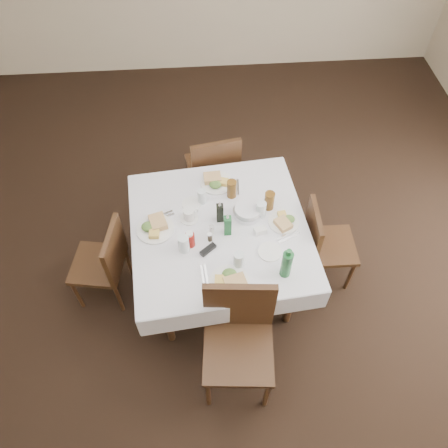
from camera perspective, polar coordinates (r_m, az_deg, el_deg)
name	(u,v)px	position (r m, az deg, el deg)	size (l,w,h in m)	color
ground_plane	(229,297)	(3.85, 0.64, -9.55)	(7.00, 7.00, 0.00)	black
room_shell	(232,153)	(2.46, 0.99, 9.29)	(6.04, 7.04, 2.80)	beige
dining_table	(220,234)	(3.36, -0.56, -1.30)	(1.45, 1.45, 0.76)	black
chair_north	(214,168)	(4.04, -1.32, 7.33)	(0.51, 0.51, 0.93)	black
chair_south	(239,333)	(3.08, 1.91, -14.04)	(0.52, 0.52, 1.01)	black
chair_east	(322,241)	(3.65, 12.69, -2.23)	(0.41, 0.41, 0.85)	black
chair_west	(106,260)	(3.58, -15.15, -4.61)	(0.47, 0.47, 0.85)	black
meal_north	(216,182)	(3.57, -1.09, 5.57)	(0.27, 0.27, 0.06)	white
meal_south	(230,281)	(3.02, 0.84, -7.45)	(0.28, 0.28, 0.06)	white
meal_east	(284,221)	(3.34, 7.88, 0.34)	(0.24, 0.24, 0.05)	white
meal_west	(155,227)	(3.31, -9.03, -0.36)	(0.28, 0.28, 0.06)	white
side_plate_a	(191,204)	(3.45, -4.28, 2.63)	(0.15, 0.15, 0.01)	white
side_plate_b	(270,252)	(3.18, 5.99, -3.62)	(0.17, 0.17, 0.01)	white
water_n	(202,196)	(3.42, -2.89, 3.63)	(0.07, 0.07, 0.13)	silver
water_s	(239,260)	(3.06, 1.94, -4.70)	(0.07, 0.07, 0.14)	silver
water_e	(261,210)	(3.33, 4.86, 1.90)	(0.08, 0.08, 0.14)	silver
water_w	(184,244)	(3.14, -5.28, -2.59)	(0.08, 0.08, 0.15)	silver
iced_tea_a	(232,189)	(3.44, 1.01, 4.61)	(0.08, 0.08, 0.16)	brown
iced_tea_b	(269,201)	(3.38, 5.94, 3.05)	(0.08, 0.08, 0.16)	brown
bread_basket	(248,211)	(3.36, 3.11, 1.68)	(0.23, 0.23, 0.07)	silver
oil_cruet_dark	(220,212)	(3.27, -0.55, 1.55)	(0.05, 0.05, 0.21)	black
oil_cruet_green	(228,225)	(3.19, 0.47, -0.10)	(0.05, 0.05, 0.23)	#1C612D
ketchup_bottle	(190,239)	(3.16, -4.45, -1.98)	(0.07, 0.07, 0.15)	maroon
salt_shaker	(212,229)	(3.24, -1.62, -0.71)	(0.03, 0.03, 0.08)	white
pepper_shaker	(210,237)	(3.20, -1.85, -1.70)	(0.03, 0.03, 0.08)	#392E1F
coffee_mug	(189,215)	(3.33, -4.56, 1.21)	(0.15, 0.14, 0.10)	white
sunglasses	(208,250)	(3.17, -2.10, -3.35)	(0.13, 0.12, 0.03)	black
green_bottle	(287,264)	(3.00, 8.18, -5.17)	(0.07, 0.07, 0.29)	#1C612D
sugar_caddy	(260,230)	(3.27, 4.77, -0.82)	(0.10, 0.07, 0.05)	white
cutlery_n	(236,187)	(3.56, 1.60, 4.82)	(0.05, 0.18, 0.01)	silver
cutlery_s	(204,275)	(3.07, -2.58, -6.67)	(0.06, 0.17, 0.01)	silver
cutlery_e	(288,236)	(3.28, 8.33, -1.61)	(0.19, 0.12, 0.01)	silver
cutlery_w	(162,217)	(3.39, -8.14, 0.96)	(0.20, 0.12, 0.01)	silver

